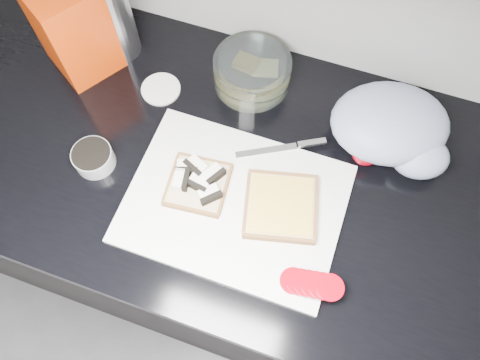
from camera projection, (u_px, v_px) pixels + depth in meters
name	position (u px, v px, depth m)	size (l,w,h in m)	color
base_cabinet	(209.00, 226.00, 1.36)	(3.50, 0.60, 0.86)	black
countertop	(196.00, 154.00, 0.95)	(3.50, 0.64, 0.04)	black
cutting_board	(235.00, 203.00, 0.88)	(0.40, 0.30, 0.01)	white
bread_left	(198.00, 183.00, 0.88)	(0.13, 0.13, 0.04)	#C7B38C
bread_right	(281.00, 206.00, 0.86)	(0.17, 0.17, 0.02)	#C7B38C
tomato_slices	(311.00, 284.00, 0.80)	(0.12, 0.07, 0.02)	#9E0312
knife	(293.00, 146.00, 0.92)	(0.16, 0.10, 0.01)	silver
seed_tub	(93.00, 157.00, 0.90)	(0.08, 0.08, 0.04)	#9CA1A1
tub_lid	(161.00, 89.00, 0.99)	(0.08, 0.08, 0.01)	white
glass_bowl	(252.00, 72.00, 0.97)	(0.16, 0.16, 0.07)	silver
bread_bag	(72.00, 26.00, 0.93)	(0.13, 0.12, 0.21)	red
steel_canister	(108.00, 11.00, 0.94)	(0.09, 0.09, 0.22)	#ACACB1
grocery_bag	(394.00, 128.00, 0.90)	(0.28, 0.24, 0.10)	#979FBA
whole_tomatoes	(366.00, 152.00, 0.90)	(0.06, 0.06, 0.06)	#9E0312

